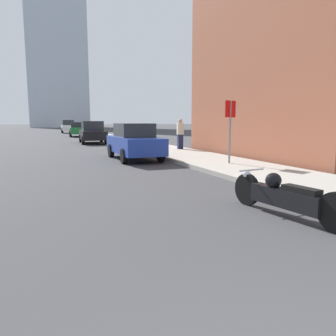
{
  "coord_description": "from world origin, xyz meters",
  "views": [
    {
      "loc": [
        -1.31,
        -0.48,
        1.68
      ],
      "look_at": [
        1.23,
        6.04,
        0.69
      ],
      "focal_mm": 35.0,
      "sensor_mm": 36.0,
      "label": 1
    }
  ],
  "objects_px": {
    "motorcycle": "(284,196)",
    "stop_sign": "(230,121)",
    "parked_car_white": "(68,127)",
    "parked_car_black": "(93,132)",
    "parked_car_green": "(77,129)",
    "parked_car_blue": "(134,141)",
    "pedestrian": "(180,134)"
  },
  "relations": [
    {
      "from": "parked_car_blue",
      "to": "parked_car_green",
      "type": "distance_m",
      "value": 24.0
    },
    {
      "from": "parked_car_green",
      "to": "stop_sign",
      "type": "distance_m",
      "value": 27.79
    },
    {
      "from": "motorcycle",
      "to": "parked_car_green",
      "type": "relative_size",
      "value": 0.57
    },
    {
      "from": "pedestrian",
      "to": "parked_car_black",
      "type": "bearing_deg",
      "value": 111.4
    },
    {
      "from": "parked_car_black",
      "to": "stop_sign",
      "type": "relative_size",
      "value": 2.01
    },
    {
      "from": "motorcycle",
      "to": "parked_car_white",
      "type": "height_order",
      "value": "parked_car_white"
    },
    {
      "from": "parked_car_blue",
      "to": "parked_car_white",
      "type": "bearing_deg",
      "value": 90.24
    },
    {
      "from": "parked_car_blue",
      "to": "pedestrian",
      "type": "height_order",
      "value": "pedestrian"
    },
    {
      "from": "parked_car_black",
      "to": "parked_car_green",
      "type": "distance_m",
      "value": 12.21
    },
    {
      "from": "motorcycle",
      "to": "parked_car_black",
      "type": "distance_m",
      "value": 21.34
    },
    {
      "from": "parked_car_green",
      "to": "pedestrian",
      "type": "height_order",
      "value": "pedestrian"
    },
    {
      "from": "motorcycle",
      "to": "parked_car_white",
      "type": "distance_m",
      "value": 45.73
    },
    {
      "from": "pedestrian",
      "to": "parked_car_green",
      "type": "bearing_deg",
      "value": 99.06
    },
    {
      "from": "parked_car_black",
      "to": "parked_car_white",
      "type": "xyz_separation_m",
      "value": [
        0.11,
        24.4,
        0.1
      ]
    },
    {
      "from": "parked_car_white",
      "to": "stop_sign",
      "type": "xyz_separation_m",
      "value": [
        2.59,
        -39.85,
        0.77
      ]
    },
    {
      "from": "parked_car_blue",
      "to": "parked_car_black",
      "type": "bearing_deg",
      "value": 90.66
    },
    {
      "from": "parked_car_blue",
      "to": "stop_sign",
      "type": "relative_size",
      "value": 1.88
    },
    {
      "from": "parked_car_white",
      "to": "pedestrian",
      "type": "height_order",
      "value": "parked_car_white"
    },
    {
      "from": "stop_sign",
      "to": "parked_car_white",
      "type": "bearing_deg",
      "value": 93.72
    },
    {
      "from": "parked_car_black",
      "to": "parked_car_white",
      "type": "bearing_deg",
      "value": 92.41
    },
    {
      "from": "parked_car_blue",
      "to": "parked_car_green",
      "type": "bearing_deg",
      "value": 90.13
    },
    {
      "from": "parked_car_white",
      "to": "stop_sign",
      "type": "relative_size",
      "value": 1.81
    },
    {
      "from": "parked_car_black",
      "to": "stop_sign",
      "type": "distance_m",
      "value": 15.71
    },
    {
      "from": "motorcycle",
      "to": "stop_sign",
      "type": "relative_size",
      "value": 1.13
    },
    {
      "from": "parked_car_blue",
      "to": "stop_sign",
      "type": "xyz_separation_m",
      "value": [
        2.63,
        -3.66,
        0.9
      ]
    },
    {
      "from": "parked_car_white",
      "to": "stop_sign",
      "type": "height_order",
      "value": "stop_sign"
    },
    {
      "from": "parked_car_blue",
      "to": "pedestrian",
      "type": "bearing_deg",
      "value": 39.43
    },
    {
      "from": "parked_car_black",
      "to": "pedestrian",
      "type": "bearing_deg",
      "value": -65.93
    },
    {
      "from": "motorcycle",
      "to": "parked_car_black",
      "type": "height_order",
      "value": "parked_car_black"
    },
    {
      "from": "parked_car_blue",
      "to": "parked_car_green",
      "type": "xyz_separation_m",
      "value": [
        0.07,
        24.0,
        0.01
      ]
    },
    {
      "from": "motorcycle",
      "to": "stop_sign",
      "type": "xyz_separation_m",
      "value": [
        2.52,
        5.88,
        1.33
      ]
    },
    {
      "from": "motorcycle",
      "to": "pedestrian",
      "type": "bearing_deg",
      "value": 67.35
    }
  ]
}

